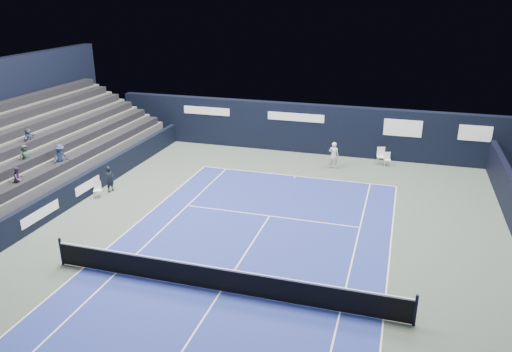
{
  "coord_description": "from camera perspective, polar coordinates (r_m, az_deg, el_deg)",
  "views": [
    {
      "loc": [
        5.41,
        -13.77,
        9.81
      ],
      "look_at": [
        -1.12,
        7.95,
        1.3
      ],
      "focal_mm": 35.0,
      "sensor_mm": 36.0,
      "label": 1
    }
  ],
  "objects": [
    {
      "name": "court_surface",
      "position": [
        17.75,
        -4.04,
        -13.03
      ],
      "size": [
        10.97,
        23.77,
        0.01
      ],
      "primitive_type": "cube",
      "color": "navy",
      "rests_on": "ground"
    },
    {
      "name": "folding_chair_back_b",
      "position": [
        30.45,
        14.77,
        1.99
      ],
      "size": [
        0.43,
        0.42,
        0.81
      ],
      "rotation": [
        0.0,
        0.0,
        0.24
      ],
      "color": "white",
      "rests_on": "ground"
    },
    {
      "name": "back_sponsor_wall",
      "position": [
        31.83,
        6.41,
        5.4
      ],
      "size": [
        26.0,
        0.63,
        3.1
      ],
      "color": "black",
      "rests_on": "ground"
    },
    {
      "name": "ground",
      "position": [
        19.34,
        -1.93,
        -9.92
      ],
      "size": [
        48.0,
        48.0,
        0.0
      ],
      "primitive_type": "plane",
      "color": "#49564D",
      "rests_on": "ground"
    },
    {
      "name": "line_judge",
      "position": [
        26.64,
        -16.35,
        -0.33
      ],
      "size": [
        0.42,
        0.55,
        1.37
      ],
      "primitive_type": "imported",
      "rotation": [
        0.0,
        0.0,
        1.37
      ],
      "color": "black",
      "rests_on": "ground"
    },
    {
      "name": "side_barrier_left",
      "position": [
        26.4,
        -19.0,
        -1.03
      ],
      "size": [
        0.33,
        22.0,
        1.2
      ],
      "color": "black",
      "rests_on": "ground"
    },
    {
      "name": "line_judge_chair",
      "position": [
        26.2,
        -17.67,
        -1.33
      ],
      "size": [
        0.48,
        0.47,
        0.83
      ],
      "rotation": [
        0.0,
        0.0,
        0.42
      ],
      "color": "white",
      "rests_on": "ground"
    },
    {
      "name": "spectator_stand",
      "position": [
        29.01,
        -24.29,
        3.0
      ],
      "size": [
        6.0,
        18.0,
        6.4
      ],
      "color": "#444446",
      "rests_on": "ground"
    },
    {
      "name": "court_markings",
      "position": [
        17.74,
        -4.04,
        -13.01
      ],
      "size": [
        11.03,
        23.83,
        0.0
      ],
      "color": "white",
      "rests_on": "court_surface"
    },
    {
      "name": "tennis_net",
      "position": [
        17.47,
        -4.08,
        -11.65
      ],
      "size": [
        12.9,
        0.1,
        1.1
      ],
      "color": "black",
      "rests_on": "ground"
    },
    {
      "name": "tennis_player",
      "position": [
        29.31,
        8.86,
        2.38
      ],
      "size": [
        0.61,
        0.83,
        1.57
      ],
      "color": "white",
      "rests_on": "ground"
    },
    {
      "name": "folding_chair_back_a",
      "position": [
        30.57,
        14.1,
        2.38
      ],
      "size": [
        0.56,
        0.55,
        1.04
      ],
      "rotation": [
        0.0,
        0.0,
        0.27
      ],
      "color": "white",
      "rests_on": "ground"
    }
  ]
}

